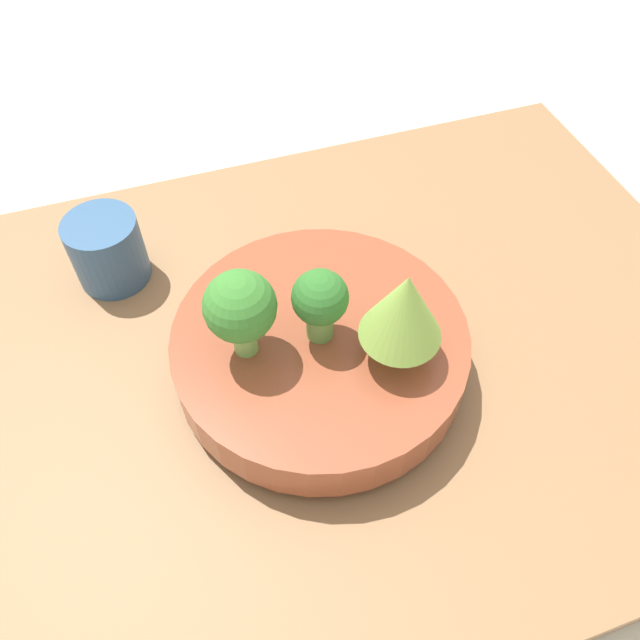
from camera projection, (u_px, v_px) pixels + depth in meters
name	position (u px, v px, depth m)	size (l,w,h in m)	color
ground_plane	(346.00, 365.00, 0.67)	(6.00, 6.00, 0.00)	beige
table	(346.00, 354.00, 0.65)	(0.83, 0.63, 0.04)	olive
bowl	(320.00, 349.00, 0.59)	(0.28, 0.28, 0.06)	brown
broccoli_floret_center	(320.00, 301.00, 0.53)	(0.05, 0.05, 0.08)	#609347
broccoli_floret_left	(240.00, 308.00, 0.51)	(0.06, 0.06, 0.09)	#7AB256
romanesco_piece_near	(404.00, 308.00, 0.50)	(0.07, 0.07, 0.10)	#6BA34C
cup	(108.00, 250.00, 0.66)	(0.08, 0.08, 0.08)	#33567F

